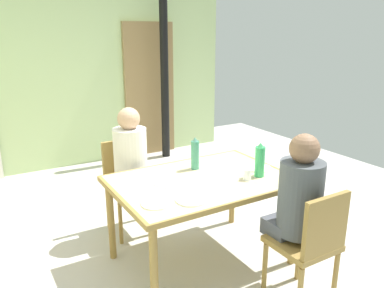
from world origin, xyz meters
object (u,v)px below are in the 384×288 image
Objects in this scene: water_bottle_green_near at (195,154)px; chair_near_diner at (311,242)px; chair_far_diner at (127,180)px; person_far_diner at (131,156)px; dining_table at (202,187)px; person_near_diner at (299,196)px; water_bottle_green_far at (260,161)px.

chair_near_diner is at bearing -75.98° from water_bottle_green_near.
water_bottle_green_near is (-0.27, 1.06, 0.37)m from chair_near_diner.
chair_far_diner is 0.31m from person_far_diner.
water_bottle_green_near reaches higher than dining_table.
water_bottle_green_near is (0.39, -0.48, 0.08)m from person_far_diner.
person_near_diner is at bearing -64.19° from dining_table.
dining_table is at bearing 156.63° from water_bottle_green_far.
person_far_diner is at bearing 90.00° from chair_far_diner.
water_bottle_green_far is (0.74, -1.02, 0.37)m from chair_far_diner.
water_bottle_green_near is (0.39, -0.61, 0.37)m from chair_far_diner.
person_far_diner reaches higher than water_bottle_green_far.
water_bottle_green_near is at bearing 104.02° from chair_near_diner.
person_far_diner is (-0.31, 0.70, 0.12)m from dining_table.
person_near_diner reaches higher than chair_far_diner.
water_bottle_green_near is at bearing 105.98° from person_near_diner.
person_far_diner is 1.16m from water_bottle_green_far.
chair_far_diner is at bearing 111.23° from chair_near_diner.
water_bottle_green_near is 1.00× the size of water_bottle_green_far.
person_far_diner is at bearing 112.92° from chair_near_diner.
water_bottle_green_far reaches higher than chair_near_diner.
water_bottle_green_far reaches higher than dining_table.
chair_far_diner is 1.32m from water_bottle_green_far.
chair_far_diner is (-0.31, 0.84, -0.17)m from dining_table.
chair_far_diner is 3.11× the size of water_bottle_green_near.
water_bottle_green_near is at bearing 130.93° from water_bottle_green_far.
dining_table is 0.92m from chair_near_diner.
person_near_diner reaches higher than water_bottle_green_far.
chair_near_diner is 0.75m from water_bottle_green_far.
person_far_diner reaches higher than chair_far_diner.
dining_table is 1.59× the size of chair_far_diner.
water_bottle_green_far is (0.36, -0.41, 0.00)m from water_bottle_green_near.
water_bottle_green_near is at bearing 128.93° from person_far_diner.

